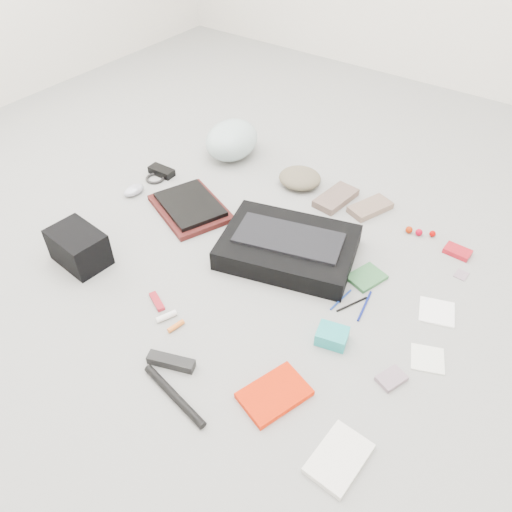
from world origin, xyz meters
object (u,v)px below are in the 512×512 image
Objects in this scene: laptop at (190,204)px; camera_bag at (79,247)px; messenger_bag at (288,247)px; accordion_wallet at (332,336)px; bike_helmet at (232,140)px; book_red at (274,394)px.

camera_bag is at bearing -81.89° from laptop.
messenger_bag reaches higher than accordion_wallet.
camera_bag is (-0.63, -0.49, 0.03)m from messenger_bag.
bike_helmet reaches higher than accordion_wallet.
bike_helmet is 1.23m from accordion_wallet.
book_red is (0.81, -0.55, -0.02)m from laptop.
messenger_bag is 0.64m from book_red.
bike_helmet is at bearing 127.97° from messenger_bag.
accordion_wallet is (0.35, -0.27, -0.02)m from messenger_bag.
accordion_wallet is (0.04, 0.28, 0.01)m from book_red.
laptop is 2.98× the size of accordion_wallet.
laptop is 1.47× the size of book_red.
laptop is 0.49m from bike_helmet.
messenger_bag is 0.79m from bike_helmet.
camera_bag is at bearing -157.95° from messenger_bag.
bike_helmet is (-0.13, 0.47, 0.06)m from laptop.
camera_bag is (-0.13, -0.49, 0.04)m from laptop.
accordion_wallet is at bearing -53.80° from messenger_bag.
messenger_bag is 5.09× the size of accordion_wallet.
book_red is 2.03× the size of accordion_wallet.
accordion_wallet is at bearing -42.62° from bike_helmet.
bike_helmet reaches higher than laptop.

